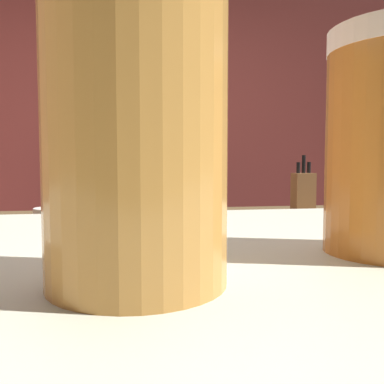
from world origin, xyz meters
TOP-DOWN VIEW (x-y plane):
  - wall_back at (0.00, 2.20)m, footprint 5.20×0.10m
  - prep_counter at (0.35, 0.67)m, footprint 2.10×0.60m
  - back_shelf at (-0.01, 1.92)m, footprint 0.87×0.36m
  - bartender at (0.05, 0.21)m, footprint 0.48×0.54m
  - knife_block at (0.82, 0.63)m, footprint 0.10×0.08m
  - mixing_bowl at (-0.37, 0.62)m, footprint 0.18×0.18m
  - chefs_knife at (0.33, 0.62)m, footprint 0.24×0.11m
  - pint_glass_near at (-0.05, -1.06)m, footprint 0.08×0.08m
  - bottle_vinegar at (0.37, 1.88)m, footprint 0.06×0.06m
  - bottle_olive_oil at (-0.01, 1.88)m, footprint 0.07×0.07m

SIDE VIEW (x-z plane):
  - prep_counter at x=0.35m, z-range 0.00..0.88m
  - back_shelf at x=-0.01m, z-range 0.00..1.13m
  - chefs_knife at x=0.33m, z-range 0.88..0.89m
  - mixing_bowl at x=-0.37m, z-range 0.88..0.93m
  - bartender at x=0.05m, z-range 0.13..1.83m
  - knife_block at x=0.82m, z-range 0.84..1.13m
  - pint_glass_near at x=-0.05m, z-range 1.07..1.23m
  - bottle_vinegar at x=0.37m, z-range 1.11..1.30m
  - bottle_olive_oil at x=-0.01m, z-range 1.10..1.34m
  - wall_back at x=0.00m, z-range 0.00..2.70m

